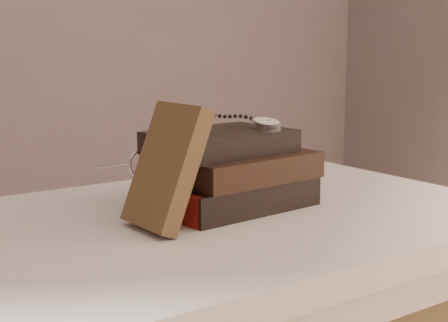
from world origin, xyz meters
TOP-DOWN VIEW (x-y plane):
  - table at (0.00, 0.35)m, footprint 1.00×0.60m
  - book_stack at (0.09, 0.37)m, footprint 0.26×0.19m
  - journal at (-0.05, 0.32)m, footprint 0.10×0.11m
  - pocket_watch at (0.16, 0.37)m, footprint 0.05×0.15m
  - eyeglasses at (-0.00, 0.45)m, footprint 0.11×0.13m

SIDE VIEW (x-z plane):
  - table at x=0.00m, z-range 0.28..1.03m
  - book_stack at x=0.09m, z-range 0.75..0.87m
  - eyeglasses at x=0.00m, z-range 0.80..0.84m
  - journal at x=-0.05m, z-range 0.75..0.93m
  - pocket_watch at x=0.16m, z-range 0.87..0.89m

